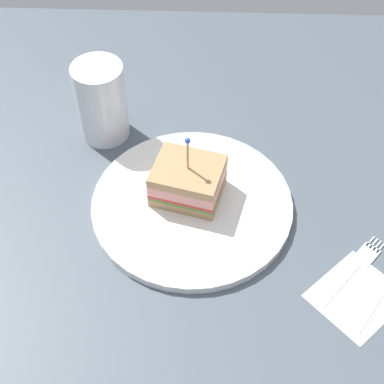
{
  "coord_description": "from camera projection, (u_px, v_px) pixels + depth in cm",
  "views": [
    {
      "loc": [
        1.78,
        -48.65,
        60.25
      ],
      "look_at": [
        0.0,
        0.0,
        3.15
      ],
      "focal_mm": 54.78,
      "sensor_mm": 36.0,
      "label": 1
    }
  ],
  "objects": [
    {
      "name": "ground_plane",
      "position": [
        192.0,
        212.0,
        0.78
      ],
      "size": [
        92.56,
        92.56,
        2.0
      ],
      "primitive_type": "cube",
      "color": "#4C5660"
    },
    {
      "name": "plate",
      "position": [
        192.0,
        205.0,
        0.77
      ],
      "size": [
        26.37,
        26.37,
        1.15
      ],
      "primitive_type": "cylinder",
      "color": "white",
      "rests_on": "ground_plane"
    },
    {
      "name": "sandwich_half_center",
      "position": [
        188.0,
        181.0,
        0.76
      ],
      "size": [
        10.2,
        9.21,
        10.1
      ],
      "color": "tan",
      "rests_on": "plate"
    },
    {
      "name": "drink_glass",
      "position": [
        102.0,
        104.0,
        0.83
      ],
      "size": [
        7.16,
        7.16,
        11.85
      ],
      "color": "silver",
      "rests_on": "ground_plane"
    },
    {
      "name": "napkin",
      "position": [
        356.0,
        296.0,
        0.69
      ],
      "size": [
        12.97,
        12.94,
        0.15
      ],
      "primitive_type": "cube",
      "rotation": [
        0.0,
        0.0,
        7.04
      ],
      "color": "white",
      "rests_on": "ground_plane"
    },
    {
      "name": "fork",
      "position": [
        359.0,
        264.0,
        0.71
      ],
      "size": [
        9.26,
        10.58,
        0.35
      ],
      "color": "silver",
      "rests_on": "ground_plane"
    }
  ]
}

